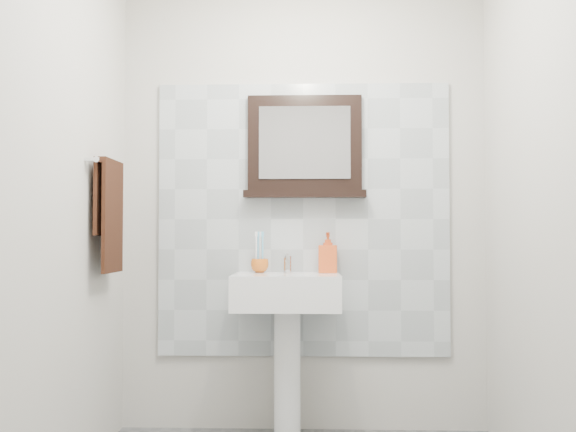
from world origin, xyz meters
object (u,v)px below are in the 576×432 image
(toothbrush_cup, at_px, (260,266))
(soap_dispenser, at_px, (328,252))
(pedestal_sink, at_px, (287,309))
(framed_mirror, at_px, (305,149))
(hand_towel, at_px, (109,207))

(toothbrush_cup, height_order, soap_dispenser, soap_dispenser)
(pedestal_sink, xyz_separation_m, framed_mirror, (0.09, 0.19, 0.86))
(framed_mirror, height_order, hand_towel, framed_mirror)
(pedestal_sink, bearing_deg, framed_mirror, 63.87)
(toothbrush_cup, bearing_deg, soap_dispenser, 1.48)
(soap_dispenser, distance_m, framed_mirror, 0.58)
(toothbrush_cup, relative_size, hand_towel, 0.17)
(soap_dispenser, distance_m, hand_towel, 1.16)
(pedestal_sink, bearing_deg, hand_towel, -164.11)
(toothbrush_cup, bearing_deg, hand_towel, -152.61)
(framed_mirror, bearing_deg, toothbrush_cup, -165.18)
(hand_towel, bearing_deg, framed_mirror, 24.40)
(toothbrush_cup, bearing_deg, pedestal_sink, -39.19)
(toothbrush_cup, height_order, hand_towel, hand_towel)
(framed_mirror, bearing_deg, hand_towel, -155.60)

